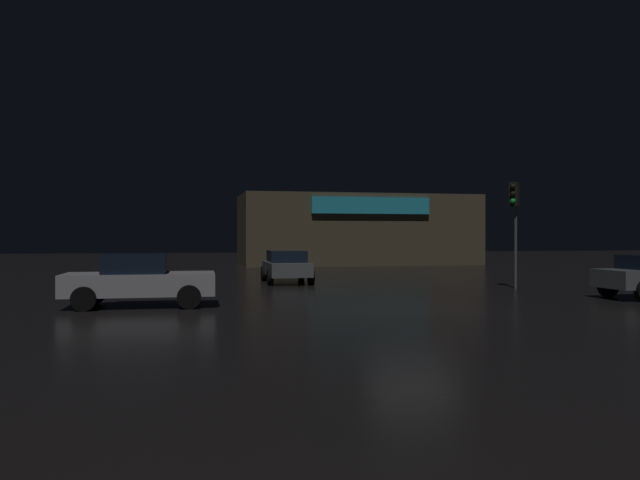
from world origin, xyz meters
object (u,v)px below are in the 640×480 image
(store_building, at_px, (356,230))
(car_near, at_px, (286,266))
(car_crossing, at_px, (139,280))
(traffic_signal_opposite, at_px, (514,207))

(store_building, xyz_separation_m, car_near, (-7.69, -16.82, -1.70))
(store_building, height_order, car_crossing, store_building)
(traffic_signal_opposite, xyz_separation_m, car_crossing, (-13.49, -3.43, -2.36))
(store_building, bearing_deg, traffic_signal_opposite, -89.17)
(traffic_signal_opposite, height_order, car_crossing, traffic_signal_opposite)
(traffic_signal_opposite, distance_m, car_crossing, 14.12)
(car_crossing, bearing_deg, store_building, 62.18)
(store_building, bearing_deg, car_crossing, -117.82)
(traffic_signal_opposite, bearing_deg, car_near, 149.46)
(traffic_signal_opposite, distance_m, car_near, 9.59)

